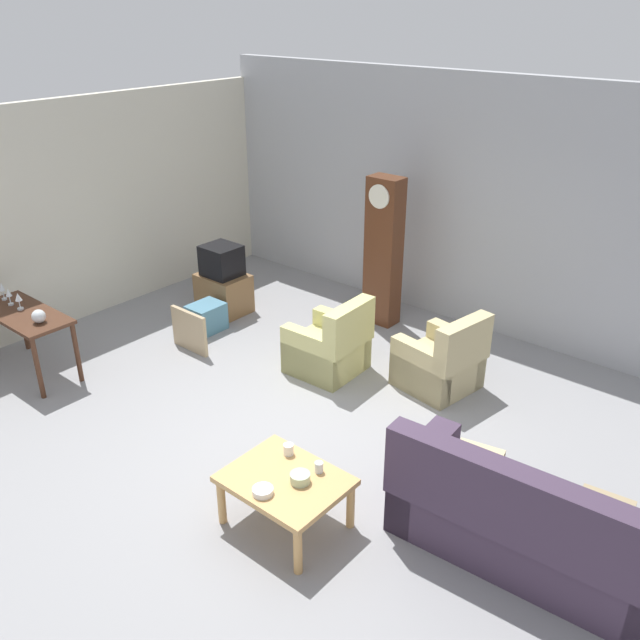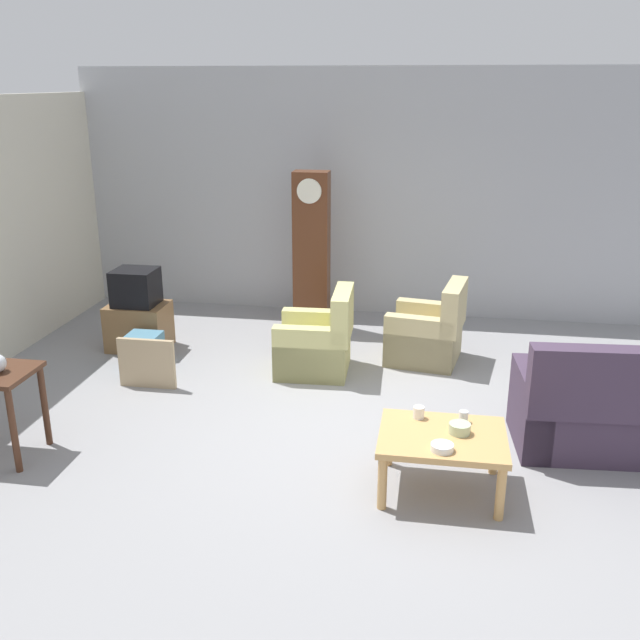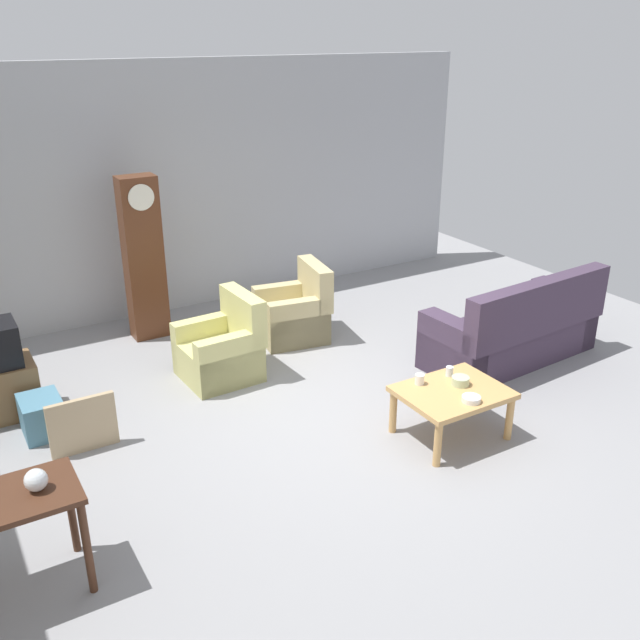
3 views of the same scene
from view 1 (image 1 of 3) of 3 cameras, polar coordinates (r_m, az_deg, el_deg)
The scene contains 21 objects.
ground_plane at distance 6.72m, azimuth -2.38°, elevation -10.41°, with size 10.40×10.40×0.00m, color gray.
garage_door_wall at distance 8.74m, azimuth 13.72°, elevation 9.38°, with size 8.40×0.16×3.20m, color #ADAFB5.
pegboard_wall_left at distance 9.37m, azimuth -20.38°, elevation 8.56°, with size 0.12×6.40×2.88m, color beige.
couch_floral at distance 5.53m, azimuth 17.34°, elevation -16.48°, with size 2.15×1.02×1.04m.
armchair_olive_near at distance 7.74m, azimuth 0.85°, elevation -2.40°, with size 0.82×0.79×0.92m.
armchair_olive_far at distance 7.54m, azimuth 10.32°, elevation -3.67°, with size 0.90×0.88×0.92m.
coffee_table_wood at distance 5.57m, azimuth -2.99°, elevation -13.89°, with size 0.96×0.76×0.48m.
console_table_dark at distance 8.28m, azimuth -23.91°, elevation -0.09°, with size 1.30×0.56×0.77m.
grandfather_clock at distance 8.74m, azimuth 5.45°, elevation 5.82°, with size 0.44×0.30×1.98m.
tv_stand_cabinet at distance 9.37m, azimuth -8.22°, elevation 2.31°, with size 0.68×0.52×0.54m, color brown.
tv_crt at distance 9.19m, azimuth -8.41°, elevation 5.06°, with size 0.48×0.44×0.42m, color black.
framed_picture_leaning at distance 8.39m, azimuth -11.11°, elevation -0.92°, with size 0.60×0.05×0.52m, color tan.
storage_box_blue at distance 8.89m, azimuth -9.68°, elevation 0.23°, with size 0.36×0.45×0.37m, color teal.
glass_dome_cloche at distance 7.87m, azimuth -22.92°, elevation 0.29°, with size 0.15×0.15×0.15m, color silver.
cup_white_porcelain at distance 5.74m, azimuth -2.72°, elevation -10.99°, with size 0.09×0.09×0.10m, color white.
cup_blue_rimmed at distance 5.55m, azimuth -0.09°, elevation -12.47°, with size 0.07×0.07×0.09m, color silver.
bowl_white_stacked at distance 5.38m, azimuth -4.91°, elevation -14.35°, with size 0.17×0.17×0.05m, color white.
bowl_shallow_green at distance 5.46m, azimuth -1.71°, elevation -13.34°, with size 0.17×0.17×0.08m, color #B2C69E.
wine_glass_tall at distance 8.62m, azimuth -25.53°, elevation 2.43°, with size 0.06×0.06×0.22m.
wine_glass_mid at distance 8.44m, azimuth -25.07°, elevation 2.00°, with size 0.07×0.07×0.20m.
wine_glass_short at distance 8.28m, azimuth -24.38°, elevation 1.67°, with size 0.08×0.08×0.20m.
Camera 1 is at (3.70, -3.96, 3.96)m, focal length 37.43 mm.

